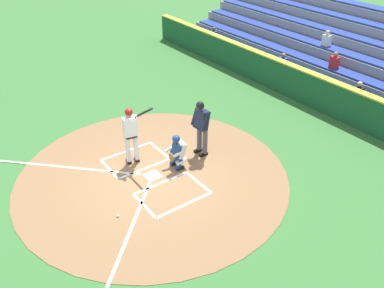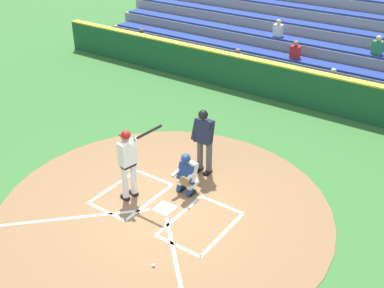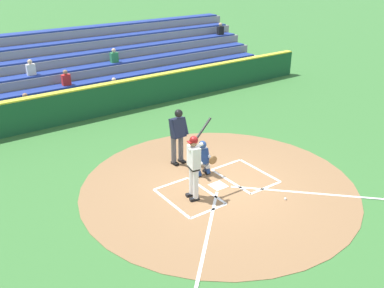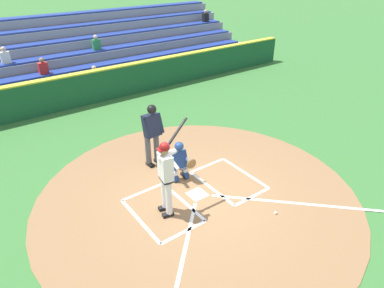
{
  "view_description": "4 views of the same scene",
  "coord_description": "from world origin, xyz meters",
  "px_view_note": "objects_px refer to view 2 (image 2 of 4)",
  "views": [
    {
      "loc": [
        -8.72,
        4.86,
        7.26
      ],
      "look_at": [
        -0.37,
        -1.17,
        0.87
      ],
      "focal_mm": 38.61,
      "sensor_mm": 36.0,
      "label": 1
    },
    {
      "loc": [
        -5.8,
        7.13,
        6.9
      ],
      "look_at": [
        0.11,
        -1.31,
        1.14
      ],
      "focal_mm": 44.3,
      "sensor_mm": 36.0,
      "label": 2
    },
    {
      "loc": [
        6.96,
        8.39,
        6.26
      ],
      "look_at": [
        0.32,
        -0.88,
        1.11
      ],
      "focal_mm": 39.99,
      "sensor_mm": 36.0,
      "label": 3
    },
    {
      "loc": [
        4.22,
        5.48,
        5.29
      ],
      "look_at": [
        -0.58,
        -1.02,
        0.82
      ],
      "focal_mm": 31.89,
      "sensor_mm": 36.0,
      "label": 4
    }
  ],
  "objects_px": {
    "batter": "(128,160)",
    "plate_umpire": "(204,137)",
    "baseball": "(153,265)",
    "catcher": "(187,173)"
  },
  "relations": [
    {
      "from": "batter",
      "to": "catcher",
      "type": "relative_size",
      "value": 1.88
    },
    {
      "from": "batter",
      "to": "plate_umpire",
      "type": "xyz_separation_m",
      "value": [
        -0.83,
        -2.0,
        -0.02
      ]
    },
    {
      "from": "baseball",
      "to": "batter",
      "type": "bearing_deg",
      "value": -38.3
    },
    {
      "from": "batter",
      "to": "baseball",
      "type": "distance_m",
      "value": 2.74
    },
    {
      "from": "batter",
      "to": "baseball",
      "type": "height_order",
      "value": "batter"
    },
    {
      "from": "catcher",
      "to": "baseball",
      "type": "height_order",
      "value": "catcher"
    },
    {
      "from": "plate_umpire",
      "to": "baseball",
      "type": "xyz_separation_m",
      "value": [
        -1.16,
        3.57,
        -1.04
      ]
    },
    {
      "from": "catcher",
      "to": "plate_umpire",
      "type": "height_order",
      "value": "plate_umpire"
    },
    {
      "from": "batter",
      "to": "plate_umpire",
      "type": "bearing_deg",
      "value": -112.41
    },
    {
      "from": "batter",
      "to": "plate_umpire",
      "type": "height_order",
      "value": "batter"
    }
  ]
}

